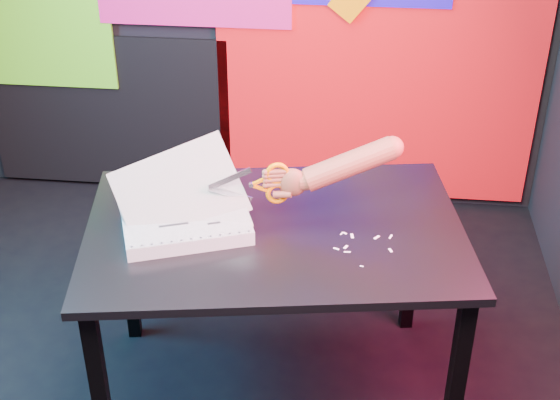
# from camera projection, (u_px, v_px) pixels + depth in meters

# --- Properties ---
(room) EXTENTS (3.01, 3.01, 2.71)m
(room) POSITION_uv_depth(u_px,v_px,m) (171.00, 54.00, 2.34)
(room) COLOR black
(room) RESTS_ON ground
(backdrop) EXTENTS (2.88, 0.05, 2.08)m
(backdrop) POSITION_uv_depth(u_px,v_px,m) (258.00, 26.00, 3.79)
(backdrop) COLOR red
(backdrop) RESTS_ON ground
(work_table) EXTENTS (1.39, 1.04, 0.75)m
(work_table) POSITION_uv_depth(u_px,v_px,m) (275.00, 248.00, 2.66)
(work_table) COLOR black
(work_table) RESTS_ON ground
(printout_stack) EXTENTS (0.51, 0.43, 0.31)m
(printout_stack) POSITION_uv_depth(u_px,v_px,m) (185.00, 221.00, 2.60)
(printout_stack) COLOR white
(printout_stack) RESTS_ON work_table
(scissors) EXTENTS (0.27, 0.07, 0.16)m
(scissors) POSITION_uv_depth(u_px,v_px,m) (272.00, 184.00, 2.58)
(scissors) COLOR silver
(scissors) RESTS_ON printout_stack
(hand_forearm) EXTENTS (0.45, 0.16, 0.20)m
(hand_forearm) POSITION_uv_depth(u_px,v_px,m) (340.00, 167.00, 2.58)
(hand_forearm) COLOR brown
(hand_forearm) RESTS_ON work_table
(paper_clippings) EXTENTS (0.19, 0.19, 0.00)m
(paper_clippings) POSITION_uv_depth(u_px,v_px,m) (361.00, 243.00, 2.54)
(paper_clippings) COLOR white
(paper_clippings) RESTS_ON work_table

